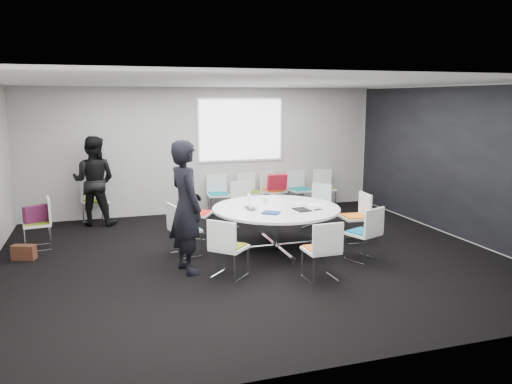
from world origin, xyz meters
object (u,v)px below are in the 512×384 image
object	(u,v)px
chair_back_c	(274,198)
chair_ring_f	(229,259)
chair_ring_a	(354,226)
laptop	(253,208)
person_back	(94,181)
chair_back_b	(251,200)
maroon_bag	(36,214)
person_main	(186,207)
conference_table	(276,218)
brown_bag	(24,252)
chair_ring_d	(198,223)
chair_ring_e	(184,239)
chair_back_a	(218,202)
chair_back_e	(324,196)
chair_ring_c	(245,212)
chair_spare_left	(39,233)
cup	(266,201)
chair_back_d	(300,197)
chair_person_back	(96,210)
chair_ring_h	(363,244)
chair_ring_g	(321,262)
chair_ring_b	(316,215)

from	to	relation	value
chair_back_c	chair_ring_f	bearing A→B (deg)	38.42
chair_ring_a	laptop	size ratio (longest dim) A/B	2.89
person_back	chair_back_b	bearing A→B (deg)	-158.76
maroon_bag	person_main	bearing A→B (deg)	-39.81
conference_table	brown_bag	world-z (taller)	conference_table
person_back	conference_table	bearing A→B (deg)	156.67
chair_ring_d	chair_ring_e	distance (m)	1.13
chair_back_a	chair_back_e	xyz separation A→B (m)	(2.58, -0.03, 0.00)
chair_ring_c	chair_back_e	size ratio (longest dim) A/B	1.00
chair_back_e	chair_spare_left	xyz separation A→B (m)	(-6.13, -1.59, 0.00)
cup	laptop	bearing A→B (deg)	-133.50
chair_back_d	chair_back_e	xyz separation A→B (m)	(0.63, -0.01, 0.00)
chair_back_a	brown_bag	world-z (taller)	chair_back_a
chair_ring_d	cup	bearing A→B (deg)	85.31
chair_back_d	chair_back_b	bearing A→B (deg)	-8.55
chair_ring_c	laptop	size ratio (longest dim) A/B	2.89
chair_person_back	cup	bearing A→B (deg)	120.73
chair_spare_left	cup	distance (m)	3.96
cup	chair_ring_h	bearing A→B (deg)	-49.73
chair_person_back	brown_bag	xyz separation A→B (m)	(-1.10, -2.19, -0.16)
conference_table	chair_back_d	distance (m)	3.24
chair_back_b	person_main	xyz separation A→B (m)	(-2.05, -3.51, 0.71)
chair_back_c	person_main	bearing A→B (deg)	29.60
chair_ring_f	chair_ring_h	size ratio (longest dim) A/B	1.00
chair_ring_e	chair_back_d	xyz separation A→B (m)	(3.17, 2.73, 0.00)
chair_back_b	chair_person_back	size ratio (longest dim) A/B	1.00
conference_table	chair_ring_f	distance (m)	1.62
chair_ring_h	chair_back_a	xyz separation A→B (m)	(-1.48, 3.84, 0.00)
chair_ring_d	maroon_bag	world-z (taller)	chair_ring_d
chair_ring_g	person_back	size ratio (longest dim) A/B	0.48
chair_person_back	cup	size ratio (longest dim) A/B	9.78
chair_spare_left	cup	bearing A→B (deg)	-110.87
person_back	brown_bag	world-z (taller)	person_back
laptop	chair_back_a	bearing A→B (deg)	-4.77
chair_ring_b	chair_spare_left	distance (m)	5.11
chair_back_a	maroon_bag	xyz separation A→B (m)	(-3.56, -1.62, 0.34)
chair_ring_h	laptop	xyz separation A→B (m)	(-1.54, 1.02, 0.47)
chair_ring_h	brown_bag	xyz separation A→B (m)	(-5.19, 1.66, -0.16)
chair_back_b	chair_back_e	xyz separation A→B (m)	(1.83, -0.03, 0.00)
chair_back_c	chair_spare_left	xyz separation A→B (m)	(-4.86, -1.63, 0.00)
cup	brown_bag	bearing A→B (deg)	176.15
chair_ring_d	person_main	world-z (taller)	person_main
chair_ring_b	chair_back_d	bearing A→B (deg)	-43.59
chair_back_e	cup	xyz separation A→B (m)	(-2.29, -2.42, 0.50)
chair_ring_e	chair_back_b	world-z (taller)	same
chair_ring_g	brown_bag	world-z (taller)	chair_ring_g
chair_ring_h	conference_table	bearing A→B (deg)	115.04
chair_ring_e	laptop	bearing A→B (deg)	73.31
chair_ring_b	chair_ring_g	xyz separation A→B (m)	(-1.11, -2.66, 0.00)
chair_ring_e	brown_bag	distance (m)	2.57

